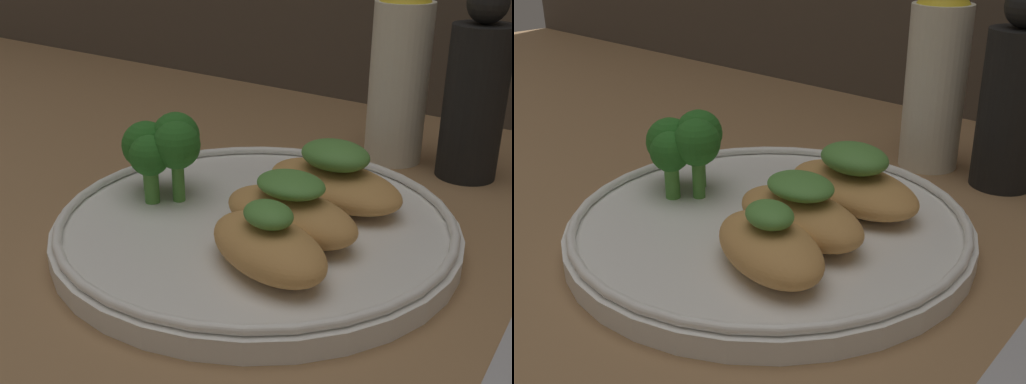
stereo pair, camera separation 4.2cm
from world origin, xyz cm
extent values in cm
cube|color=#936D47|center=(0.00, 0.00, -0.50)|extent=(180.00, 180.00, 1.00)
cylinder|color=white|center=(0.00, 0.00, 0.70)|extent=(26.84, 26.84, 1.40)
torus|color=white|center=(0.00, 0.00, 1.70)|extent=(26.24, 26.24, 0.60)
ellipsoid|color=tan|center=(4.39, -4.79, 2.80)|extent=(9.99, 7.68, 2.80)
ellipsoid|color=#518E3D|center=(4.39, -4.79, 4.86)|extent=(3.92, 3.54, 1.32)
ellipsoid|color=tan|center=(3.16, -0.68, 2.84)|extent=(10.03, 5.93, 2.88)
ellipsoid|color=#518E3D|center=(3.16, -0.68, 4.96)|extent=(4.87, 4.05, 1.35)
ellipsoid|color=tan|center=(2.69, 5.53, 2.69)|extent=(11.51, 7.68, 2.59)
ellipsoid|color=#518E3D|center=(2.69, 5.53, 4.93)|extent=(5.67, 4.83, 1.88)
cylinder|color=#4C8E38|center=(-6.25, -0.75, 2.89)|extent=(0.87, 0.87, 2.98)
sphere|color=#286B23|center=(-6.25, -0.75, 5.55)|extent=(3.33, 3.33, 3.33)
cylinder|color=#4C8E38|center=(-7.62, 0.66, 2.89)|extent=(0.75, 0.75, 2.97)
sphere|color=#286B23|center=(-7.62, 0.66, 5.57)|extent=(3.44, 3.44, 3.44)
cylinder|color=#4C8E38|center=(-9.31, -0.69, 2.53)|extent=(0.79, 0.79, 2.27)
sphere|color=#286B23|center=(-9.31, -0.69, 4.90)|extent=(3.51, 3.51, 3.51)
cylinder|color=#4C8E38|center=(-7.58, -2.07, 2.65)|extent=(1.05, 1.05, 2.50)
sphere|color=#286B23|center=(-7.58, -2.07, 4.90)|extent=(2.86, 2.86, 2.86)
cylinder|color=silver|center=(0.72, 19.44, 6.82)|extent=(4.98, 4.98, 13.65)
cylinder|color=black|center=(7.34, 19.44, 6.21)|extent=(4.87, 4.87, 12.42)
sphere|color=black|center=(7.34, 19.44, 14.01)|extent=(3.17, 3.17, 3.17)
camera|label=1|loc=(22.90, -30.96, 20.21)|focal=45.00mm
camera|label=2|loc=(26.13, -28.28, 20.21)|focal=45.00mm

